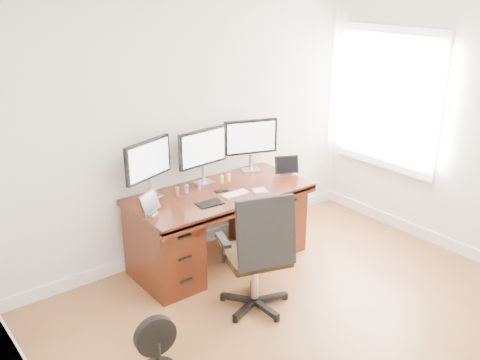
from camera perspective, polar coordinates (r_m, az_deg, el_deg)
ground at (r=4.20m, az=13.36°, el=-18.18°), size 4.50×4.50×0.00m
back_wall at (r=5.11m, az=-5.21°, el=6.57°), size 4.00×0.10×2.70m
desk at (r=5.11m, az=-2.29°, el=-4.70°), size 1.70×0.80×0.75m
office_chair at (r=4.42m, az=1.85°, el=-9.81°), size 0.72×0.72×1.07m
floor_fan at (r=3.91m, az=-8.81°, el=-17.16°), size 0.30×0.26×0.44m
monitor_left at (r=4.76m, az=-9.77°, el=1.93°), size 0.53×0.22×0.53m
monitor_center at (r=5.04m, az=-3.98°, el=3.27°), size 0.55×0.16×0.53m
monitor_right at (r=5.37m, az=1.15°, el=4.42°), size 0.53×0.22×0.53m
tablet_left at (r=4.51m, az=-9.54°, el=-2.56°), size 0.24×0.18×0.19m
tablet_right at (r=5.35m, az=5.06°, el=1.47°), size 0.24×0.17×0.19m
keyboard at (r=4.86m, az=-0.50°, el=-1.49°), size 0.25×0.11×0.01m
trackpad at (r=4.94m, az=2.13°, el=-1.12°), size 0.16×0.16×0.01m
drawing_tablet at (r=4.67m, az=-3.26°, el=-2.51°), size 0.24×0.16×0.01m
phone at (r=4.94m, az=-2.04°, el=-1.14°), size 0.12×0.08×0.01m
figurine_brown at (r=4.86m, az=-6.71°, el=-1.13°), size 0.04×0.04×0.09m
figurine_blue at (r=4.90m, az=-5.72°, el=-0.87°), size 0.04×0.04×0.09m
figurine_purple at (r=4.97m, az=-4.39°, el=-0.51°), size 0.04×0.04×0.09m
figurine_orange at (r=5.11m, az=-1.95°, el=0.15°), size 0.04×0.04×0.09m
figurine_yellow at (r=5.16m, az=-1.20°, el=0.35°), size 0.04×0.04×0.09m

